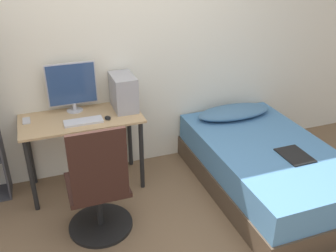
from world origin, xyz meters
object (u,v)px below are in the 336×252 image
(office_chair, at_px, (99,194))
(bed, at_px, (265,167))
(keyboard, at_px, (83,121))
(pc_tower, at_px, (123,92))
(monitor, at_px, (72,86))

(office_chair, distance_m, bed, 1.66)
(keyboard, height_order, pc_tower, pc_tower)
(office_chair, relative_size, pc_tower, 2.90)
(office_chair, height_order, keyboard, office_chair)
(monitor, bearing_deg, bed, -26.55)
(office_chair, bearing_deg, monitor, 92.01)
(monitor, height_order, keyboard, monitor)
(keyboard, distance_m, pc_tower, 0.50)
(bed, distance_m, monitor, 2.04)
(bed, relative_size, pc_tower, 5.20)
(bed, distance_m, pc_tower, 1.58)
(monitor, bearing_deg, pc_tower, -12.29)
(office_chair, height_order, pc_tower, pc_tower)
(office_chair, bearing_deg, bed, 2.46)
(keyboard, xyz_separation_m, pc_tower, (0.43, 0.19, 0.16))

